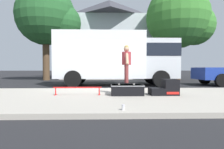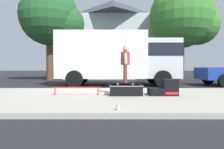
# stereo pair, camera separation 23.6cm
# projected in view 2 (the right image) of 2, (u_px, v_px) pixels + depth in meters

# --- Properties ---
(ground_plane) EXTENTS (140.00, 140.00, 0.00)m
(ground_plane) POSITION_uv_depth(u_px,v_px,m) (100.00, 89.00, 9.45)
(ground_plane) COLOR black
(sidewalk_slab) EXTENTS (50.00, 5.00, 0.12)m
(sidewalk_slab) POSITION_uv_depth(u_px,v_px,m) (95.00, 98.00, 6.45)
(sidewalk_slab) COLOR #A8A093
(sidewalk_slab) RESTS_ON ground
(skate_box) EXTENTS (1.08, 0.68, 0.34)m
(skate_box) POSITION_uv_depth(u_px,v_px,m) (126.00, 90.00, 6.64)
(skate_box) COLOR black
(skate_box) RESTS_ON sidewalk_slab
(kicker_ramp) EXTENTS (0.92, 0.61, 0.53)m
(kicker_ramp) POSITION_uv_depth(u_px,v_px,m) (165.00, 88.00, 6.64)
(kicker_ramp) COLOR black
(kicker_ramp) RESTS_ON sidewalk_slab
(grind_rail) EXTENTS (1.63, 0.28, 0.27)m
(grind_rail) POSITION_uv_depth(u_px,v_px,m) (77.00, 89.00, 6.73)
(grind_rail) COLOR red
(grind_rail) RESTS_ON sidewalk_slab
(skateboard) EXTENTS (0.79, 0.24, 0.07)m
(skateboard) POSITION_uv_depth(u_px,v_px,m) (125.00, 83.00, 6.66)
(skateboard) COLOR black
(skateboard) RESTS_ON skate_box
(skater_kid) EXTENTS (0.31, 0.65, 1.27)m
(skater_kid) POSITION_uv_depth(u_px,v_px,m) (125.00, 61.00, 6.64)
(skater_kid) COLOR brown
(skater_kid) RESTS_ON skateboard
(soda_can) EXTENTS (0.07, 0.07, 0.13)m
(soda_can) POSITION_uv_depth(u_px,v_px,m) (118.00, 107.00, 4.25)
(soda_can) COLOR silver
(soda_can) RESTS_ON sidewalk_slab
(box_truck) EXTENTS (6.91, 2.63, 3.05)m
(box_truck) POSITION_uv_depth(u_px,v_px,m) (119.00, 57.00, 11.60)
(box_truck) COLOR white
(box_truck) RESTS_ON ground
(street_tree_main) EXTENTS (5.63, 5.12, 7.78)m
(street_tree_main) POSITION_uv_depth(u_px,v_px,m) (185.00, 19.00, 16.10)
(street_tree_main) COLOR brown
(street_tree_main) RESTS_ON ground
(street_tree_neighbour) EXTENTS (5.38, 4.89, 7.84)m
(street_tree_neighbour) POSITION_uv_depth(u_px,v_px,m) (53.00, 18.00, 16.61)
(street_tree_neighbour) COLOR brown
(street_tree_neighbour) RESTS_ON ground
(house_behind) EXTENTS (9.54, 8.22, 8.40)m
(house_behind) POSITION_uv_depth(u_px,v_px,m) (113.00, 38.00, 21.44)
(house_behind) COLOR silver
(house_behind) RESTS_ON ground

